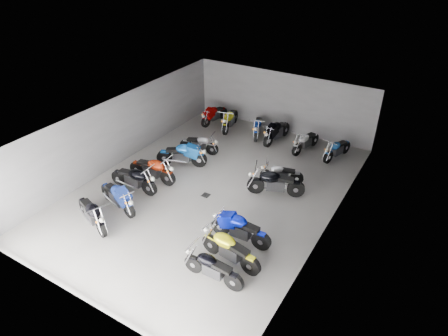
{
  "coord_description": "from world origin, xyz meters",
  "views": [
    {
      "loc": [
        7.73,
        -11.84,
        9.62
      ],
      "look_at": [
        0.36,
        0.37,
        1.0
      ],
      "focal_mm": 32.0,
      "sensor_mm": 36.0,
      "label": 1
    }
  ],
  "objects_px": {
    "motorcycle_left_a": "(92,213)",
    "motorcycle_back_b": "(230,119)",
    "motorcycle_right_a": "(212,268)",
    "motorcycle_back_e": "(306,141)",
    "motorcycle_back_a": "(214,115)",
    "motorcycle_left_c": "(134,179)",
    "motorcycle_left_b": "(118,197)",
    "motorcycle_right_f": "(281,174)",
    "motorcycle_left_f": "(199,144)",
    "motorcycle_right_b": "(230,249)",
    "motorcycle_back_c": "(258,126)",
    "motorcycle_right_e": "(275,183)",
    "motorcycle_back_f": "(337,149)",
    "motorcycle_right_c": "(240,229)",
    "drain_grate": "(206,195)",
    "motorcycle_back_d": "(277,131)",
    "motorcycle_left_d": "(153,169)",
    "motorcycle_left_e": "(182,155)"
  },
  "relations": [
    {
      "from": "motorcycle_left_a",
      "to": "motorcycle_back_b",
      "type": "bearing_deg",
      "value": -159.75
    },
    {
      "from": "motorcycle_right_a",
      "to": "motorcycle_back_e",
      "type": "bearing_deg",
      "value": 3.22
    },
    {
      "from": "motorcycle_back_a",
      "to": "motorcycle_left_c",
      "type": "bearing_deg",
      "value": 103.26
    },
    {
      "from": "motorcycle_left_a",
      "to": "motorcycle_left_c",
      "type": "bearing_deg",
      "value": -153.04
    },
    {
      "from": "motorcycle_left_b",
      "to": "motorcycle_right_f",
      "type": "relative_size",
      "value": 1.26
    },
    {
      "from": "motorcycle_left_a",
      "to": "motorcycle_left_f",
      "type": "relative_size",
      "value": 1.11
    },
    {
      "from": "motorcycle_left_f",
      "to": "motorcycle_right_b",
      "type": "bearing_deg",
      "value": 29.13
    },
    {
      "from": "motorcycle_left_b",
      "to": "motorcycle_back_a",
      "type": "bearing_deg",
      "value": -157.52
    },
    {
      "from": "motorcycle_back_b",
      "to": "motorcycle_back_c",
      "type": "height_order",
      "value": "motorcycle_back_b"
    },
    {
      "from": "motorcycle_right_e",
      "to": "motorcycle_back_f",
      "type": "relative_size",
      "value": 1.13
    },
    {
      "from": "motorcycle_right_b",
      "to": "motorcycle_right_c",
      "type": "relative_size",
      "value": 1.01
    },
    {
      "from": "motorcycle_left_b",
      "to": "motorcycle_right_f",
      "type": "distance_m",
      "value": 6.92
    },
    {
      "from": "drain_grate",
      "to": "motorcycle_back_c",
      "type": "distance_m",
      "value": 6.2
    },
    {
      "from": "motorcycle_back_e",
      "to": "motorcycle_back_f",
      "type": "relative_size",
      "value": 1.05
    },
    {
      "from": "motorcycle_left_f",
      "to": "motorcycle_back_a",
      "type": "relative_size",
      "value": 0.92
    },
    {
      "from": "motorcycle_left_c",
      "to": "motorcycle_back_e",
      "type": "xyz_separation_m",
      "value": [
        4.89,
        7.07,
        -0.05
      ]
    },
    {
      "from": "motorcycle_right_f",
      "to": "motorcycle_right_a",
      "type": "bearing_deg",
      "value": 162.09
    },
    {
      "from": "motorcycle_left_c",
      "to": "motorcycle_back_f",
      "type": "relative_size",
      "value": 1.15
    },
    {
      "from": "motorcycle_right_b",
      "to": "motorcycle_back_d",
      "type": "height_order",
      "value": "motorcycle_back_d"
    },
    {
      "from": "motorcycle_left_b",
      "to": "motorcycle_left_d",
      "type": "relative_size",
      "value": 0.97
    },
    {
      "from": "motorcycle_right_b",
      "to": "motorcycle_right_f",
      "type": "distance_m",
      "value": 5.38
    },
    {
      "from": "drain_grate",
      "to": "motorcycle_right_a",
      "type": "relative_size",
      "value": 0.15
    },
    {
      "from": "motorcycle_back_b",
      "to": "motorcycle_back_e",
      "type": "bearing_deg",
      "value": 164.05
    },
    {
      "from": "motorcycle_left_b",
      "to": "motorcycle_back_d",
      "type": "xyz_separation_m",
      "value": [
        2.9,
        8.55,
        0.01
      ]
    },
    {
      "from": "motorcycle_left_c",
      "to": "motorcycle_back_d",
      "type": "xyz_separation_m",
      "value": [
        3.23,
        7.25,
        0.01
      ]
    },
    {
      "from": "motorcycle_left_b",
      "to": "motorcycle_right_c",
      "type": "bearing_deg",
      "value": 114.14
    },
    {
      "from": "motorcycle_right_a",
      "to": "motorcycle_back_a",
      "type": "relative_size",
      "value": 0.99
    },
    {
      "from": "motorcycle_back_c",
      "to": "motorcycle_back_d",
      "type": "relative_size",
      "value": 0.89
    },
    {
      "from": "motorcycle_back_a",
      "to": "motorcycle_back_c",
      "type": "xyz_separation_m",
      "value": [
        2.85,
        -0.15,
        0.01
      ]
    },
    {
      "from": "motorcycle_left_d",
      "to": "motorcycle_back_b",
      "type": "height_order",
      "value": "motorcycle_left_d"
    },
    {
      "from": "motorcycle_left_c",
      "to": "motorcycle_right_e",
      "type": "distance_m",
      "value": 5.91
    },
    {
      "from": "motorcycle_right_e",
      "to": "motorcycle_back_a",
      "type": "height_order",
      "value": "motorcycle_right_e"
    },
    {
      "from": "drain_grate",
      "to": "motorcycle_back_c",
      "type": "height_order",
      "value": "motorcycle_back_c"
    },
    {
      "from": "motorcycle_left_d",
      "to": "motorcycle_right_f",
      "type": "bearing_deg",
      "value": 115.92
    },
    {
      "from": "motorcycle_back_e",
      "to": "motorcycle_back_f",
      "type": "height_order",
      "value": "motorcycle_back_e"
    },
    {
      "from": "motorcycle_back_f",
      "to": "motorcycle_right_e",
      "type": "bearing_deg",
      "value": 90.53
    },
    {
      "from": "motorcycle_left_f",
      "to": "motorcycle_back_b",
      "type": "relative_size",
      "value": 0.86
    },
    {
      "from": "drain_grate",
      "to": "motorcycle_back_b",
      "type": "height_order",
      "value": "motorcycle_back_b"
    },
    {
      "from": "motorcycle_left_c",
      "to": "motorcycle_back_c",
      "type": "relative_size",
      "value": 1.11
    },
    {
      "from": "motorcycle_left_b",
      "to": "motorcycle_left_c",
      "type": "distance_m",
      "value": 1.34
    },
    {
      "from": "motorcycle_back_f",
      "to": "motorcycle_right_a",
      "type": "bearing_deg",
      "value": 101.11
    },
    {
      "from": "motorcycle_left_c",
      "to": "motorcycle_right_b",
      "type": "height_order",
      "value": "motorcycle_right_b"
    },
    {
      "from": "motorcycle_back_e",
      "to": "motorcycle_left_f",
      "type": "bearing_deg",
      "value": 46.47
    },
    {
      "from": "motorcycle_back_d",
      "to": "motorcycle_right_c",
      "type": "bearing_deg",
      "value": 112.56
    },
    {
      "from": "drain_grate",
      "to": "motorcycle_back_f",
      "type": "bearing_deg",
      "value": 58.06
    },
    {
      "from": "motorcycle_back_a",
      "to": "motorcycle_back_d",
      "type": "distance_m",
      "value": 4.01
    },
    {
      "from": "motorcycle_left_e",
      "to": "motorcycle_back_f",
      "type": "distance_m",
      "value": 7.41
    },
    {
      "from": "motorcycle_right_b",
      "to": "motorcycle_left_c",
      "type": "bearing_deg",
      "value": 80.92
    },
    {
      "from": "motorcycle_back_a",
      "to": "motorcycle_left_d",
      "type": "bearing_deg",
      "value": 105.69
    },
    {
      "from": "motorcycle_left_e",
      "to": "motorcycle_right_c",
      "type": "distance_m",
      "value": 5.84
    }
  ]
}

